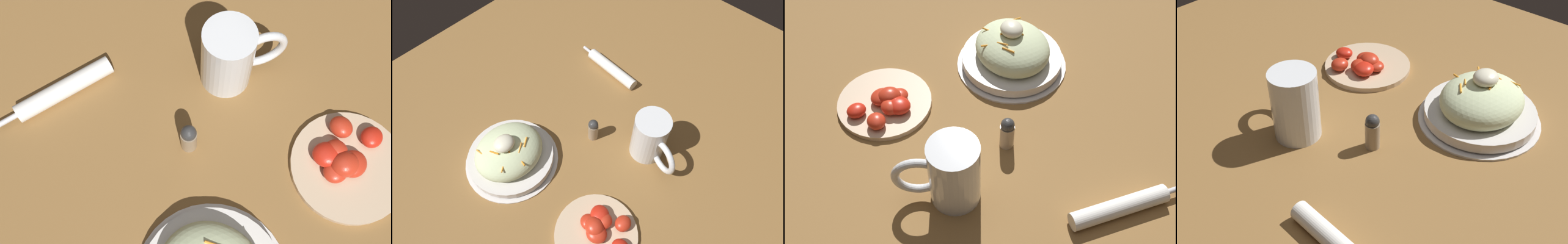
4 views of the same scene
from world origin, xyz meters
TOP-DOWN VIEW (x-y plane):
  - ground_plane at (0.00, 0.00)m, footprint 1.43×1.43m
  - salad_plate at (0.23, -0.17)m, footprint 0.24×0.24m
  - beer_mug at (-0.04, 0.07)m, footprint 0.09×0.15m
  - napkin_roll at (-0.18, -0.18)m, footprint 0.05×0.22m
  - tomato_plate at (0.21, 0.12)m, footprint 0.19×0.19m
  - salt_shaker at (0.03, -0.06)m, footprint 0.03×0.03m

SIDE VIEW (x-z plane):
  - ground_plane at x=0.00m, z-range 0.00..0.00m
  - tomato_plate at x=0.21m, z-range -0.01..0.04m
  - napkin_roll at x=-0.18m, z-range 0.00..0.03m
  - salad_plate at x=0.23m, z-range -0.02..0.09m
  - salt_shaker at x=0.03m, z-range 0.00..0.07m
  - beer_mug at x=-0.04m, z-range -0.01..0.13m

